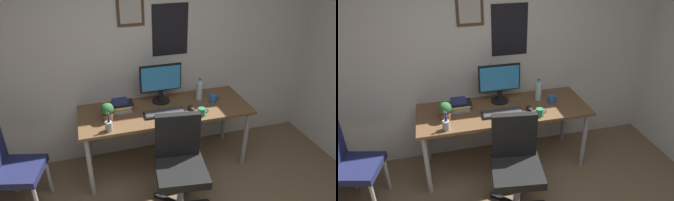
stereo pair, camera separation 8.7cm
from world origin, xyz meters
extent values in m
cube|color=silver|center=(0.00, 2.15, 1.30)|extent=(4.40, 0.08, 2.60)
cube|color=#4C3823|center=(-0.11, 2.11, 1.72)|extent=(0.28, 0.02, 0.34)
cube|color=beige|center=(-0.11, 2.09, 1.72)|extent=(0.22, 0.00, 0.28)
cube|color=black|center=(0.31, 2.11, 1.48)|extent=(0.40, 0.01, 0.56)
cube|color=brown|center=(0.15, 1.74, 0.72)|extent=(1.83, 0.67, 0.03)
cylinder|color=#9EA0A5|center=(-0.71, 1.46, 0.35)|extent=(0.05, 0.05, 0.70)
cylinder|color=#9EA0A5|center=(1.00, 1.46, 0.35)|extent=(0.05, 0.05, 0.70)
cylinder|color=#9EA0A5|center=(-0.71, 2.01, 0.35)|extent=(0.05, 0.05, 0.70)
cylinder|color=#9EA0A5|center=(1.00, 2.01, 0.35)|extent=(0.05, 0.05, 0.70)
cube|color=black|center=(0.10, 1.04, 0.46)|extent=(0.52, 0.52, 0.08)
cube|color=black|center=(0.13, 1.24, 0.72)|extent=(0.43, 0.13, 0.45)
cylinder|color=#9EA0A5|center=(0.10, 1.04, 0.21)|extent=(0.07, 0.07, 0.42)
cube|color=black|center=(0.16, 1.16, 0.04)|extent=(0.16, 0.27, 0.03)
cylinder|color=black|center=(0.22, 1.29, 0.02)|extent=(0.04, 0.04, 0.04)
cube|color=black|center=(0.00, 1.14, 0.04)|extent=(0.23, 0.22, 0.03)
cylinder|color=black|center=(-0.10, 1.23, 0.02)|extent=(0.04, 0.04, 0.04)
cube|color=#1E234C|center=(-1.34, 1.48, 0.44)|extent=(0.51, 0.51, 0.07)
cylinder|color=#9EA0A5|center=(-1.12, 1.61, 0.20)|extent=(0.04, 0.04, 0.41)
cylinder|color=#9EA0A5|center=(-1.47, 1.70, 0.20)|extent=(0.04, 0.04, 0.41)
cylinder|color=black|center=(0.14, 1.91, 0.74)|extent=(0.20, 0.20, 0.01)
cube|color=black|center=(0.14, 1.91, 0.81)|extent=(0.05, 0.04, 0.12)
cube|color=black|center=(0.14, 1.92, 1.02)|extent=(0.46, 0.02, 0.30)
cube|color=#338CD8|center=(0.14, 1.90, 1.02)|extent=(0.43, 0.00, 0.27)
cube|color=black|center=(0.11, 1.63, 0.74)|extent=(0.43, 0.15, 0.02)
cube|color=#38383A|center=(0.11, 1.63, 0.76)|extent=(0.41, 0.13, 0.00)
ellipsoid|color=black|center=(0.41, 1.64, 0.75)|extent=(0.06, 0.11, 0.04)
cylinder|color=silver|center=(0.58, 1.85, 0.83)|extent=(0.07, 0.07, 0.20)
cylinder|color=silver|center=(0.58, 1.85, 0.95)|extent=(0.03, 0.03, 0.04)
cylinder|color=#2659B2|center=(0.58, 1.85, 0.98)|extent=(0.03, 0.03, 0.01)
cylinder|color=#2D8C59|center=(0.46, 1.49, 0.78)|extent=(0.08, 0.08, 0.09)
torus|color=#2D8C59|center=(0.51, 1.49, 0.78)|extent=(0.05, 0.01, 0.05)
cylinder|color=#2659B2|center=(0.69, 1.73, 0.78)|extent=(0.08, 0.08, 0.09)
torus|color=#2659B2|center=(0.74, 1.73, 0.78)|extent=(0.05, 0.01, 0.05)
cylinder|color=brown|center=(-0.47, 1.67, 0.77)|extent=(0.11, 0.11, 0.07)
sphere|color=#2D6B33|center=(-0.47, 1.67, 0.86)|extent=(0.13, 0.13, 0.13)
ellipsoid|color=#287A38|center=(-0.50, 1.69, 0.88)|extent=(0.07, 0.08, 0.02)
ellipsoid|color=#287A38|center=(-0.44, 1.69, 0.87)|extent=(0.07, 0.08, 0.02)
ellipsoid|color=#287A38|center=(-0.50, 1.64, 0.88)|extent=(0.08, 0.07, 0.02)
cylinder|color=#9EA0A5|center=(-0.48, 1.48, 0.78)|extent=(0.07, 0.07, 0.09)
cylinder|color=#263FBF|center=(-0.47, 1.48, 0.86)|extent=(0.01, 0.01, 0.13)
cylinder|color=red|center=(-0.48, 1.48, 0.86)|extent=(0.01, 0.01, 0.13)
cylinder|color=black|center=(-0.48, 1.47, 0.86)|extent=(0.01, 0.01, 0.13)
cylinder|color=#9EA0A5|center=(-0.47, 1.48, 0.86)|extent=(0.01, 0.03, 0.14)
cylinder|color=#9EA0A5|center=(-0.49, 1.48, 0.86)|extent=(0.01, 0.02, 0.14)
cube|color=gray|center=(-0.31, 1.82, 0.74)|extent=(0.20, 0.17, 0.02)
cube|color=gold|center=(-0.32, 1.84, 0.77)|extent=(0.20, 0.14, 0.03)
cube|color=silver|center=(-0.31, 1.83, 0.79)|extent=(0.20, 0.14, 0.02)
cube|color=black|center=(-0.29, 1.83, 0.81)|extent=(0.21, 0.13, 0.03)
cube|color=navy|center=(-0.32, 1.83, 0.84)|extent=(0.16, 0.14, 0.02)
camera|label=1|loc=(-0.62, -1.01, 2.35)|focal=32.63mm
camera|label=2|loc=(-0.54, -1.03, 2.35)|focal=32.63mm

